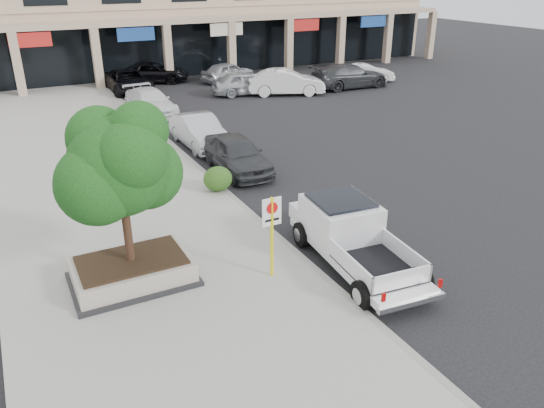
{
  "coord_description": "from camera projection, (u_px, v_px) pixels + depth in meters",
  "views": [
    {
      "loc": [
        -8.53,
        -11.31,
        7.84
      ],
      "look_at": [
        -1.85,
        1.5,
        1.37
      ],
      "focal_mm": 35.0,
      "sensor_mm": 36.0,
      "label": 1
    }
  ],
  "objects": [
    {
      "name": "ground",
      "position": [
        349.0,
        252.0,
        15.96
      ],
      "size": [
        120.0,
        120.0,
        0.0
      ],
      "primitive_type": "plane",
      "color": "black",
      "rests_on": "ground"
    },
    {
      "name": "sidewalk",
      "position": [
        120.0,
        211.0,
        18.46
      ],
      "size": [
        8.0,
        52.0,
        0.15
      ],
      "primitive_type": "cube",
      "color": "gray",
      "rests_on": "ground"
    },
    {
      "name": "curb",
      "position": [
        224.0,
        191.0,
        20.13
      ],
      "size": [
        0.2,
        52.0,
        0.15
      ],
      "primitive_type": "cube",
      "color": "gray",
      "rests_on": "ground"
    },
    {
      "name": "strip_mall",
      "position": [
        198.0,
        7.0,
        44.85
      ],
      "size": [
        40.55,
        12.43,
        9.5
      ],
      "color": "tan",
      "rests_on": "ground"
    },
    {
      "name": "planter",
      "position": [
        132.0,
        271.0,
        14.07
      ],
      "size": [
        3.2,
        2.2,
        0.68
      ],
      "color": "black",
      "rests_on": "sidewalk"
    },
    {
      "name": "planter_tree",
      "position": [
        123.0,
        164.0,
        13.05
      ],
      "size": [
        2.9,
        2.55,
        4.0
      ],
      "color": "black",
      "rests_on": "planter"
    },
    {
      "name": "no_parking_sign",
      "position": [
        272.0,
        226.0,
        13.89
      ],
      "size": [
        0.55,
        0.09,
        2.3
      ],
      "color": "yellow",
      "rests_on": "sidewalk"
    },
    {
      "name": "hedge",
      "position": [
        218.0,
        179.0,
        19.78
      ],
      "size": [
        1.1,
        0.99,
        0.93
      ],
      "primitive_type": "ellipsoid",
      "color": "#204513",
      "rests_on": "sidewalk"
    },
    {
      "name": "pickup_truck",
      "position": [
        357.0,
        240.0,
        14.83
      ],
      "size": [
        2.54,
        5.65,
        1.73
      ],
      "primitive_type": null,
      "rotation": [
        0.0,
        0.0,
        -0.09
      ],
      "color": "white",
      "rests_on": "ground"
    },
    {
      "name": "curb_car_a",
      "position": [
        237.0,
        154.0,
        21.97
      ],
      "size": [
        1.86,
        4.45,
        1.5
      ],
      "primitive_type": "imported",
      "rotation": [
        0.0,
        0.0,
        -0.02
      ],
      "color": "#2F3134",
      "rests_on": "ground"
    },
    {
      "name": "curb_car_b",
      "position": [
        199.0,
        131.0,
        25.07
      ],
      "size": [
        1.67,
        4.56,
        1.49
      ],
      "primitive_type": "imported",
      "rotation": [
        0.0,
        0.0,
        0.02
      ],
      "color": "#A9ACB1",
      "rests_on": "ground"
    },
    {
      "name": "curb_car_c",
      "position": [
        150.0,
        102.0,
        30.59
      ],
      "size": [
        2.35,
        5.04,
        1.42
      ],
      "primitive_type": "imported",
      "rotation": [
        0.0,
        0.0,
        0.07
      ],
      "color": "silver",
      "rests_on": "ground"
    },
    {
      "name": "curb_car_d",
      "position": [
        128.0,
        82.0,
        35.83
      ],
      "size": [
        2.65,
        5.55,
        1.53
      ],
      "primitive_type": "imported",
      "rotation": [
        0.0,
        0.0,
        -0.02
      ],
      "color": "black",
      "rests_on": "ground"
    },
    {
      "name": "lot_car_a",
      "position": [
        246.0,
        83.0,
        35.33
      ],
      "size": [
        4.74,
        2.43,
        1.54
      ],
      "primitive_type": "imported",
      "rotation": [
        0.0,
        0.0,
        1.43
      ],
      "color": "#ADB1B5",
      "rests_on": "ground"
    },
    {
      "name": "lot_car_b",
      "position": [
        286.0,
        82.0,
        35.3
      ],
      "size": [
        5.35,
        3.59,
        1.67
      ],
      "primitive_type": "imported",
      "rotation": [
        0.0,
        0.0,
        1.17
      ],
      "color": "silver",
      "rests_on": "ground"
    },
    {
      "name": "lot_car_c",
      "position": [
        350.0,
        76.0,
        37.32
      ],
      "size": [
        5.78,
        2.46,
        1.66
      ],
      "primitive_type": "imported",
      "rotation": [
        0.0,
        0.0,
        1.55
      ],
      "color": "#2D2F32",
      "rests_on": "ground"
    },
    {
      "name": "lot_car_d",
      "position": [
        153.0,
        72.0,
        39.12
      ],
      "size": [
        5.75,
        4.1,
        1.46
      ],
      "primitive_type": "imported",
      "rotation": [
        0.0,
        0.0,
        1.21
      ],
      "color": "black",
      "rests_on": "ground"
    },
    {
      "name": "lot_car_e",
      "position": [
        228.0,
        72.0,
        39.37
      ],
      "size": [
        4.55,
        2.88,
        1.44
      ],
      "primitive_type": "imported",
      "rotation": [
        0.0,
        0.0,
        1.87
      ],
      "color": "#A2A5AA",
      "rests_on": "ground"
    },
    {
      "name": "lot_car_f",
      "position": [
        366.0,
        73.0,
        39.24
      ],
      "size": [
        4.26,
        2.57,
        1.32
      ],
      "primitive_type": "imported",
      "rotation": [
        0.0,
        0.0,
        1.26
      ],
      "color": "silver",
      "rests_on": "ground"
    }
  ]
}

